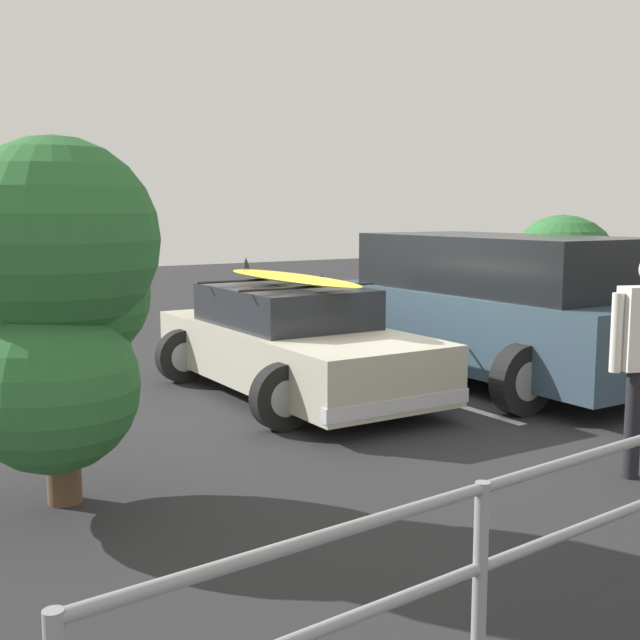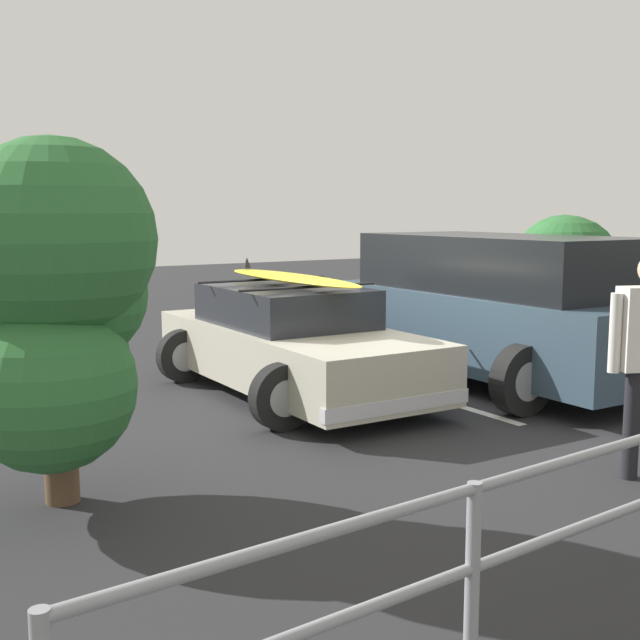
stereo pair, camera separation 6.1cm
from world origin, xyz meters
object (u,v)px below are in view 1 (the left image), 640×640
object	(u,v)px
sedan_car	(291,342)
bush_near_left	(43,302)
suv_car	(496,307)
bush_near_right	(564,272)

from	to	relation	value
sedan_car	bush_near_left	world-z (taller)	bush_near_left
suv_car	bush_near_right	bearing A→B (deg)	-160.03
bush_near_right	suv_car	bearing A→B (deg)	19.97
suv_car	sedan_car	bearing A→B (deg)	-17.54
bush_near_left	sedan_car	bearing A→B (deg)	-145.88
sedan_car	bush_near_right	distance (m)	4.71
suv_car	bush_near_right	xyz separation A→B (m)	(-2.15, -0.78, 0.30)
suv_car	bush_near_left	distance (m)	6.07
bush_near_left	bush_near_right	world-z (taller)	bush_near_left
suv_car	bush_near_left	xyz separation A→B (m)	(5.86, 1.47, 0.57)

